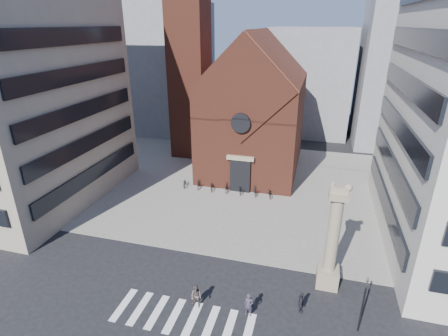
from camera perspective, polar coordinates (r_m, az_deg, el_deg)
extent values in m
plane|color=black|center=(28.30, -5.44, -18.73)|extent=(120.00, 120.00, 0.00)
cube|color=gray|center=(43.70, 3.22, -2.63)|extent=(46.00, 30.00, 0.05)
cube|color=brown|center=(47.16, 4.94, 6.99)|extent=(12.00, 16.00, 12.00)
cube|color=brown|center=(46.30, 5.29, 14.28)|extent=(12.00, 15.40, 12.00)
cube|color=brown|center=(38.21, 2.98, 12.58)|extent=(11.76, 0.50, 11.76)
cylinder|color=black|center=(38.55, 2.73, 7.34)|extent=(2.20, 0.30, 2.20)
cube|color=black|center=(40.97, 2.64, -1.37)|extent=(2.40, 0.30, 4.00)
cube|color=tan|center=(40.04, 2.69, 1.60)|extent=(3.20, 0.40, 0.50)
cube|color=brown|center=(51.13, -5.71, 18.43)|extent=(5.00, 5.00, 30.00)
cube|color=gray|center=(44.04, -32.36, 11.87)|extent=(18.00, 20.00, 26.00)
cube|color=gray|center=(66.40, -10.20, 15.68)|extent=(16.00, 14.00, 22.00)
cube|color=gray|center=(65.46, 13.71, 13.54)|extent=(14.00, 12.00, 18.00)
cube|color=gray|center=(63.63, 28.78, 13.97)|extent=(16.00, 14.00, 24.00)
cube|color=tan|center=(28.99, 16.51, -16.62)|extent=(1.60, 1.60, 1.50)
cylinder|color=tan|center=(26.84, 17.40, -10.37)|extent=(0.90, 0.90, 6.00)
cube|color=tan|center=(25.30, 18.24, -4.25)|extent=(1.30, 1.30, 0.40)
cube|color=tan|center=(25.13, 18.35, -3.44)|extent=(1.20, 0.50, 0.55)
sphere|color=tan|center=(25.07, 19.67, -3.05)|extent=(0.56, 0.56, 0.56)
cube|color=tan|center=(24.93, 17.32, -2.50)|extent=(0.25, 0.15, 0.35)
cylinder|color=black|center=(25.53, 21.56, -20.77)|extent=(0.12, 0.12, 3.50)
imported|color=black|center=(24.16, 22.31, -17.02)|extent=(0.13, 0.16, 0.80)
imported|color=#372F41|center=(25.58, 4.05, -21.39)|extent=(0.67, 0.46, 1.79)
imported|color=#544543|center=(26.19, -4.55, -20.17)|extent=(1.03, 0.91, 1.77)
imported|color=#24232A|center=(26.37, 12.45, -20.64)|extent=(0.48, 0.97, 1.60)
imported|color=black|center=(43.03, -6.44, -2.43)|extent=(1.09, 1.92, 0.96)
imported|color=black|center=(42.44, -4.25, -2.64)|extent=(0.94, 1.83, 1.06)
imported|color=black|center=(41.96, -2.00, -2.98)|extent=(1.09, 1.92, 0.96)
imported|color=black|center=(41.50, 0.31, -3.19)|extent=(0.94, 1.83, 1.06)
imported|color=black|center=(41.15, 2.66, -3.53)|extent=(1.09, 1.92, 0.96)
imported|color=black|center=(40.83, 5.05, -3.73)|extent=(0.94, 1.83, 1.06)
imported|color=black|center=(40.63, 7.47, -4.07)|extent=(1.09, 1.92, 0.96)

